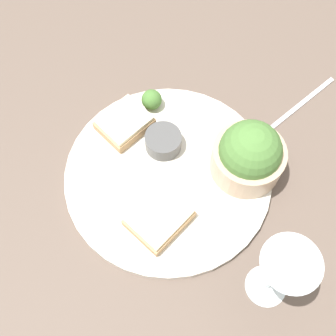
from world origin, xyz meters
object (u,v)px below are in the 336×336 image
at_px(sauce_ramekin, 163,141).
at_px(fork, 302,103).
at_px(cheese_toast_near, 159,218).
at_px(cheese_toast_far, 124,123).
at_px(salad_bowl, 249,155).
at_px(wine_glass, 282,271).

bearing_deg(sauce_ramekin, fork, 166.81).
xyz_separation_m(cheese_toast_near, cheese_toast_far, (-0.04, -0.18, 0.00)).
xyz_separation_m(salad_bowl, cheese_toast_near, (0.17, -0.00, -0.03)).
relative_size(sauce_ramekin, cheese_toast_near, 0.59).
distance_m(sauce_ramekin, cheese_toast_far, 0.08).
xyz_separation_m(salad_bowl, sauce_ramekin, (0.09, -0.11, -0.03)).
bearing_deg(sauce_ramekin, cheese_toast_far, -63.43).
bearing_deg(sauce_ramekin, salad_bowl, 129.33).
distance_m(sauce_ramekin, cheese_toast_near, 0.13).
distance_m(sauce_ramekin, fork, 0.27).
height_order(wine_glass, fork, wine_glass).
height_order(cheese_toast_far, fork, cheese_toast_far).
height_order(sauce_ramekin, wine_glass, wine_glass).
bearing_deg(wine_glass, sauce_ramekin, -90.43).
bearing_deg(fork, sauce_ramekin, -13.19).
relative_size(sauce_ramekin, cheese_toast_far, 0.65).
height_order(cheese_toast_near, wine_glass, wine_glass).
distance_m(salad_bowl, cheese_toast_far, 0.22).
height_order(sauce_ramekin, cheese_toast_near, sauce_ramekin).
bearing_deg(cheese_toast_near, wine_glass, 114.40).
bearing_deg(cheese_toast_near, fork, -172.44).
bearing_deg(cheese_toast_far, sauce_ramekin, 116.57).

